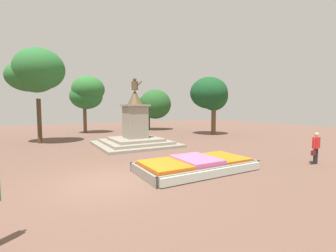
# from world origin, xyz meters

# --- Properties ---
(ground_plane) EXTENTS (71.53, 71.53, 0.00)m
(ground_plane) POSITION_xyz_m (0.00, 0.00, 0.00)
(ground_plane) COLOR brown
(flower_planter) EXTENTS (5.16, 2.65, 0.55)m
(flower_planter) POSITION_xyz_m (3.75, -0.42, 0.24)
(flower_planter) COLOR #38281C
(flower_planter) RESTS_ON ground_plane
(statue_monument) EXTENTS (5.43, 5.43, 4.92)m
(statue_monument) POSITION_xyz_m (4.03, 7.29, 0.97)
(statue_monument) COLOR gray
(statue_monument) RESTS_ON ground_plane
(pedestrian_with_handbag) EXTENTS (0.73, 0.27, 1.54)m
(pedestrian_with_handbag) POSITION_xyz_m (9.45, -2.38, 0.85)
(pedestrian_with_handbag) COLOR black
(pedestrian_with_handbag) RESTS_ON ground_plane
(park_tree_far_left) EXTENTS (3.90, 4.02, 5.96)m
(park_tree_far_left) POSITION_xyz_m (13.48, 10.03, 4.21)
(park_tree_far_left) COLOR brown
(park_tree_far_left) RESTS_ON ground_plane
(park_tree_behind_statue) EXTENTS (3.64, 3.89, 6.24)m
(park_tree_behind_statue) POSITION_xyz_m (2.67, 17.87, 4.48)
(park_tree_behind_statue) COLOR brown
(park_tree_behind_statue) RESTS_ON ground_plane
(park_tree_far_right) EXTENTS (4.13, 4.36, 7.23)m
(park_tree_far_right) POSITION_xyz_m (-2.16, 12.02, 5.45)
(park_tree_far_right) COLOR #4C3823
(park_tree_far_right) RESTS_ON ground_plane
(park_tree_street_side) EXTENTS (4.06, 4.18, 5.14)m
(park_tree_street_side) POSITION_xyz_m (10.79, 17.83, 3.24)
(park_tree_street_side) COLOR brown
(park_tree_street_side) RESTS_ON ground_plane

